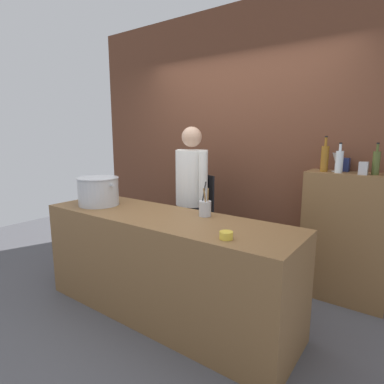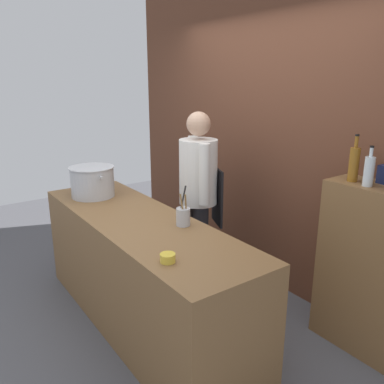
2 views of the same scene
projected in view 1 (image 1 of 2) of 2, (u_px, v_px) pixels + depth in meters
name	position (u px, v px, depth m)	size (l,w,h in m)	color
ground_plane	(165.00, 312.00, 2.85)	(8.00, 8.00, 0.00)	#4C4C51
brick_back_panel	(241.00, 141.00, 3.69)	(4.40, 0.10, 3.00)	brown
prep_counter	(164.00, 265.00, 2.77)	(2.35, 0.70, 0.90)	brown
bar_cabinet	(345.00, 238.00, 2.98)	(0.76, 0.32, 1.24)	brown
chef	(192.00, 193.00, 3.37)	(0.50, 0.40, 1.66)	black
stockpot_large	(98.00, 191.00, 3.07)	(0.46, 0.40, 0.27)	#B7BABF
utensil_crock	(205.00, 208.00, 2.66)	(0.10, 0.10, 0.29)	#B7BABF
butter_jar	(226.00, 235.00, 2.09)	(0.09, 0.09, 0.05)	yellow
wine_bottle_amber	(325.00, 158.00, 2.94)	(0.07, 0.07, 0.33)	#8C5919
wine_bottle_clear	(339.00, 161.00, 2.85)	(0.07, 0.07, 0.27)	silver
wine_bottle_olive	(376.00, 162.00, 2.71)	(0.06, 0.06, 0.28)	#475123
wine_glass_tall	(336.00, 159.00, 2.94)	(0.07, 0.07, 0.18)	silver
spice_tin_silver	(363.00, 168.00, 2.73)	(0.07, 0.07, 0.11)	#B2B2B7
spice_tin_navy	(345.00, 165.00, 2.97)	(0.07, 0.07, 0.13)	navy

